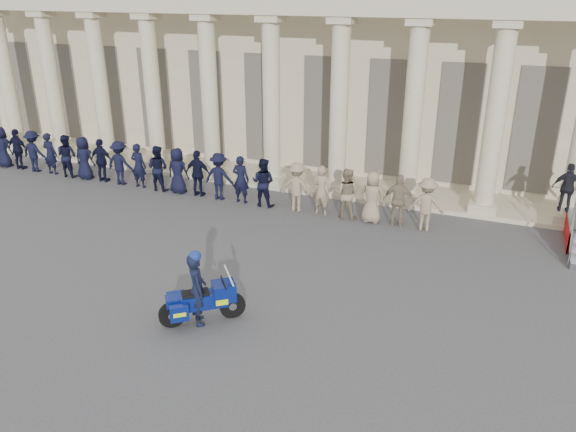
# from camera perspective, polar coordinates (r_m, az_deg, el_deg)

# --- Properties ---
(ground) EXTENTS (90.00, 90.00, 0.00)m
(ground) POSITION_cam_1_polar(r_m,az_deg,el_deg) (14.85, -9.59, -6.98)
(ground) COLOR #414144
(ground) RESTS_ON ground
(building) EXTENTS (40.00, 12.50, 9.00)m
(building) POSITION_cam_1_polar(r_m,az_deg,el_deg) (26.73, 7.08, 16.38)
(building) COLOR #BFB28F
(building) RESTS_ON ground
(officer_rank) EXTENTS (18.84, 0.65, 1.73)m
(officer_rank) POSITION_cam_1_polar(r_m,az_deg,el_deg) (21.11, -10.49, 4.45)
(officer_rank) COLOR black
(officer_rank) RESTS_ON ground
(motorcycle) EXTENTS (1.66, 1.47, 1.28)m
(motorcycle) POSITION_cam_1_polar(r_m,az_deg,el_deg) (13.07, -8.65, -8.48)
(motorcycle) COLOR black
(motorcycle) RESTS_ON ground
(rider) EXTENTS (0.72, 0.75, 1.83)m
(rider) POSITION_cam_1_polar(r_m,az_deg,el_deg) (12.88, -9.22, -7.19)
(rider) COLOR black
(rider) RESTS_ON ground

